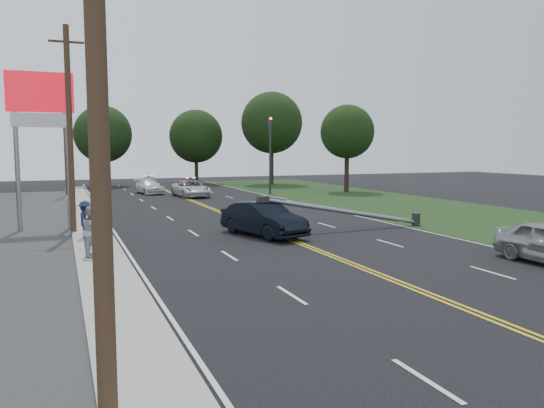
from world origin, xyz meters
name	(u,v)px	position (x,y,z in m)	size (l,w,h in m)	color
ground	(366,270)	(0.00, 0.00, 0.00)	(120.00, 120.00, 0.00)	black
sidewalk	(93,238)	(-8.40, 10.00, 0.06)	(1.80, 70.00, 0.12)	#A39E93
grass_verge	(468,217)	(13.50, 10.00, 0.01)	(12.00, 80.00, 0.01)	black
centerline_yellow	(263,229)	(0.00, 10.00, 0.01)	(0.36, 80.00, 0.00)	gold
pylon_sign	(41,112)	(-10.50, 14.00, 6.00)	(3.20, 0.35, 8.00)	gray
traffic_signal	(270,148)	(8.30, 30.00, 4.21)	(0.28, 0.41, 7.05)	#2D2D30
fallen_streetlight	(353,212)	(4.19, 8.00, 0.92)	(9.36, 0.44, 1.91)	#2D2D30
utility_pole_near	(97,80)	(-9.20, -8.00, 5.08)	(1.60, 0.28, 10.00)	#382619
utility_pole_mid	(70,129)	(-9.20, 12.00, 5.08)	(1.60, 0.28, 10.00)	#382619
utility_pole_far	(65,138)	(-9.20, 34.00, 5.08)	(1.60, 0.28, 10.00)	#382619
tree_6	(103,134)	(-5.15, 46.28, 5.74)	(6.30, 6.30, 8.90)	black
tree_7	(196,136)	(5.28, 46.09, 5.59)	(6.23, 6.23, 8.72)	black
tree_8	(272,123)	(13.17, 41.79, 7.11)	(7.08, 7.08, 10.66)	black
tree_9	(347,132)	(15.93, 29.22, 5.75)	(5.14, 5.14, 8.34)	black
crashed_sedan	(263,219)	(-0.76, 7.98, 0.81)	(1.72, 4.93, 1.63)	black
emergency_a	(191,189)	(0.76, 29.65, 0.70)	(2.34, 5.07, 1.41)	silver
emergency_b	(149,187)	(-2.11, 34.18, 0.64)	(1.81, 4.44, 1.29)	silver
bystander_a	(103,228)	(-8.24, 6.13, 1.04)	(0.67, 0.44, 1.84)	#26252D
bystander_b	(92,231)	(-8.66, 5.36, 1.08)	(0.93, 0.72, 1.91)	#A9A8AD
bystander_c	(85,219)	(-8.74, 9.72, 0.97)	(1.10, 0.63, 1.70)	#1B2444
bystander_d	(104,224)	(-8.03, 8.35, 0.93)	(0.94, 0.39, 1.61)	#5A4F48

